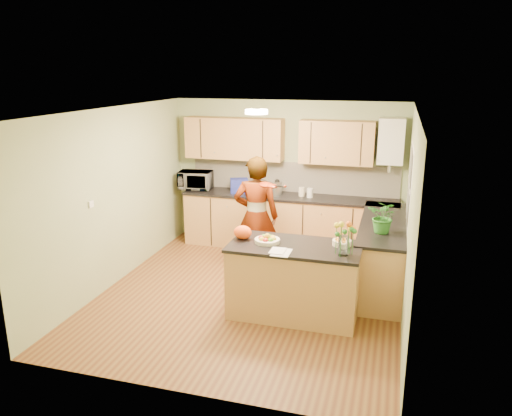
# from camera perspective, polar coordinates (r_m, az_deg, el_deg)

# --- Properties ---
(floor) EXTENTS (4.50, 4.50, 0.00)m
(floor) POSITION_cam_1_polar(r_m,az_deg,el_deg) (6.97, -0.64, -9.85)
(floor) COLOR brown
(floor) RESTS_ON ground
(ceiling) EXTENTS (4.00, 4.50, 0.02)m
(ceiling) POSITION_cam_1_polar(r_m,az_deg,el_deg) (6.32, -0.71, 11.09)
(ceiling) COLOR white
(ceiling) RESTS_ON wall_back
(wall_back) EXTENTS (4.00, 0.02, 2.50)m
(wall_back) POSITION_cam_1_polar(r_m,az_deg,el_deg) (8.66, 3.59, 3.93)
(wall_back) COLOR #92A274
(wall_back) RESTS_ON floor
(wall_front) EXTENTS (4.00, 0.02, 2.50)m
(wall_front) POSITION_cam_1_polar(r_m,az_deg,el_deg) (4.54, -8.86, -7.23)
(wall_front) COLOR #92A274
(wall_front) RESTS_ON floor
(wall_left) EXTENTS (0.02, 4.50, 2.50)m
(wall_left) POSITION_cam_1_polar(r_m,az_deg,el_deg) (7.34, -15.81, 1.24)
(wall_left) COLOR #92A274
(wall_left) RESTS_ON floor
(wall_right) EXTENTS (0.02, 4.50, 2.50)m
(wall_right) POSITION_cam_1_polar(r_m,az_deg,el_deg) (6.28, 17.09, -1.24)
(wall_right) COLOR #92A274
(wall_right) RESTS_ON floor
(back_counter) EXTENTS (3.64, 0.62, 0.94)m
(back_counter) POSITION_cam_1_polar(r_m,az_deg,el_deg) (8.54, 3.72, -1.62)
(back_counter) COLOR #B58648
(back_counter) RESTS_ON floor
(right_counter) EXTENTS (0.62, 2.24, 0.94)m
(right_counter) POSITION_cam_1_polar(r_m,az_deg,el_deg) (7.33, 14.19, -5.04)
(right_counter) COLOR #B58648
(right_counter) RESTS_ON floor
(splashback) EXTENTS (3.60, 0.02, 0.52)m
(splashback) POSITION_cam_1_polar(r_m,az_deg,el_deg) (8.63, 4.21, 3.55)
(splashback) COLOR silver
(splashback) RESTS_ON back_counter
(upper_cabinets) EXTENTS (3.20, 0.34, 0.70)m
(upper_cabinets) POSITION_cam_1_polar(r_m,az_deg,el_deg) (8.43, 2.23, 7.78)
(upper_cabinets) COLOR #B58648
(upper_cabinets) RESTS_ON wall_back
(boiler) EXTENTS (0.40, 0.30, 0.86)m
(boiler) POSITION_cam_1_polar(r_m,az_deg,el_deg) (8.20, 15.20, 7.36)
(boiler) COLOR white
(boiler) RESTS_ON wall_back
(window_right) EXTENTS (0.01, 1.30, 1.05)m
(window_right) POSITION_cam_1_polar(r_m,az_deg,el_deg) (6.79, 17.18, 2.60)
(window_right) COLOR white
(window_right) RESTS_ON wall_right
(light_switch) EXTENTS (0.02, 0.09, 0.09)m
(light_switch) POSITION_cam_1_polar(r_m,az_deg,el_deg) (6.84, -18.33, 0.42)
(light_switch) COLOR white
(light_switch) RESTS_ON wall_left
(ceiling_lamp) EXTENTS (0.30, 0.30, 0.07)m
(ceiling_lamp) POSITION_cam_1_polar(r_m,az_deg,el_deg) (6.61, 0.05, 10.95)
(ceiling_lamp) COLOR #FFEABF
(ceiling_lamp) RESTS_ON ceiling
(peninsula_island) EXTENTS (1.61, 0.82, 0.92)m
(peninsula_island) POSITION_cam_1_polar(r_m,az_deg,el_deg) (6.29, 4.38, -8.19)
(peninsula_island) COLOR #B58648
(peninsula_island) RESTS_ON floor
(fruit_dish) EXTENTS (0.31, 0.31, 0.11)m
(fruit_dish) POSITION_cam_1_polar(r_m,az_deg,el_deg) (6.18, 1.30, -3.56)
(fruit_dish) COLOR beige
(fruit_dish) RESTS_ON peninsula_island
(orange_bowl) EXTENTS (0.23, 0.23, 0.13)m
(orange_bowl) POSITION_cam_1_polar(r_m,az_deg,el_deg) (6.17, 9.78, -3.73)
(orange_bowl) COLOR beige
(orange_bowl) RESTS_ON peninsula_island
(flower_vase) EXTENTS (0.28, 0.28, 0.51)m
(flower_vase) POSITION_cam_1_polar(r_m,az_deg,el_deg) (5.76, 10.03, -2.19)
(flower_vase) COLOR silver
(flower_vase) RESTS_ON peninsula_island
(orange_bag) EXTENTS (0.25, 0.21, 0.17)m
(orange_bag) POSITION_cam_1_polar(r_m,az_deg,el_deg) (6.30, -1.53, -2.79)
(orange_bag) COLOR #FD5114
(orange_bag) RESTS_ON peninsula_island
(papers) EXTENTS (0.21, 0.29, 0.01)m
(papers) POSITION_cam_1_polar(r_m,az_deg,el_deg) (5.87, 2.92, -5.07)
(papers) COLOR white
(papers) RESTS_ON peninsula_island
(violinist) EXTENTS (0.72, 0.54, 1.80)m
(violinist) POSITION_cam_1_polar(r_m,az_deg,el_deg) (7.33, 0.03, -1.00)
(violinist) COLOR tan
(violinist) RESTS_ON floor
(violin) EXTENTS (0.58, 0.50, 0.14)m
(violin) POSITION_cam_1_polar(r_m,az_deg,el_deg) (6.94, 1.12, 2.66)
(violin) COLOR #501005
(violin) RESTS_ON violinist
(microwave) EXTENTS (0.62, 0.46, 0.32)m
(microwave) POSITION_cam_1_polar(r_m,az_deg,el_deg) (8.90, -6.94, 3.18)
(microwave) COLOR white
(microwave) RESTS_ON back_counter
(blue_box) EXTENTS (0.36, 0.31, 0.24)m
(blue_box) POSITION_cam_1_polar(r_m,az_deg,el_deg) (8.59, -1.93, 2.57)
(blue_box) COLOR navy
(blue_box) RESTS_ON back_counter
(kettle) EXTENTS (0.17, 0.17, 0.32)m
(kettle) POSITION_cam_1_polar(r_m,az_deg,el_deg) (8.40, 2.43, 2.33)
(kettle) COLOR #B7B6BB
(kettle) RESTS_ON back_counter
(jar_cream) EXTENTS (0.12, 0.12, 0.15)m
(jar_cream) POSITION_cam_1_polar(r_m,az_deg,el_deg) (8.38, 5.24, 1.86)
(jar_cream) COLOR beige
(jar_cream) RESTS_ON back_counter
(jar_white) EXTENTS (0.10, 0.10, 0.15)m
(jar_white) POSITION_cam_1_polar(r_m,az_deg,el_deg) (8.31, 6.18, 1.73)
(jar_white) COLOR white
(jar_white) RESTS_ON back_counter
(potted_plant) EXTENTS (0.49, 0.45, 0.44)m
(potted_plant) POSITION_cam_1_polar(r_m,az_deg,el_deg) (6.64, 14.42, -0.97)
(potted_plant) COLOR #2B7226
(potted_plant) RESTS_ON right_counter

